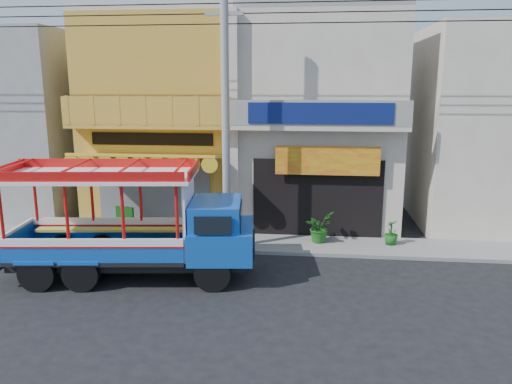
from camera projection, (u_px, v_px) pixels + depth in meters
The scene contains 12 objects.
ground at pixel (244, 291), 13.52m from camera, with size 90.00×90.00×0.00m, color black.
sidewalk at pixel (259, 243), 17.39m from camera, with size 30.00×2.00×0.12m, color slate.
shophouse_left at pixel (174, 118), 20.80m from camera, with size 6.00×7.50×8.24m.
shophouse_right at pixel (318, 119), 20.16m from camera, with size 6.00×6.75×8.24m.
party_pilaster at pixel (233, 128), 17.48m from camera, with size 0.35×0.30×8.00m, color #BEB09C.
filler_building_left at pixel (17, 124), 21.66m from camera, with size 6.00×6.00×7.60m, color gray.
filler_building_right at pixel (498, 128), 19.51m from camera, with size 6.00×6.00×7.60m, color #BEB09C.
utility_pole at pixel (230, 99), 15.74m from camera, with size 28.00×0.26×9.00m.
songthaew_truck at pixel (148, 225), 14.15m from camera, with size 7.32×3.07×3.32m.
green_sign at pixel (125, 224), 17.90m from camera, with size 0.71×0.48×1.10m.
potted_plant_a at pixel (319, 227), 17.28m from camera, with size 0.96×0.83×1.06m, color #1C5718.
potted_plant_c at pixel (391, 232), 17.01m from camera, with size 0.48×0.48×0.86m, color #1C5718.
Camera 1 is at (1.73, -12.52, 5.53)m, focal length 35.00 mm.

